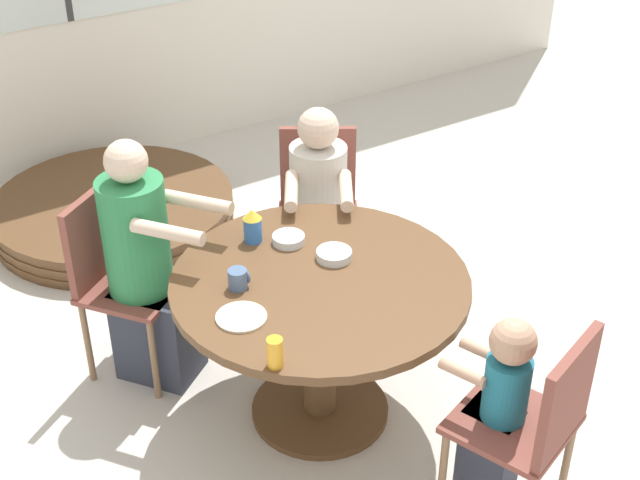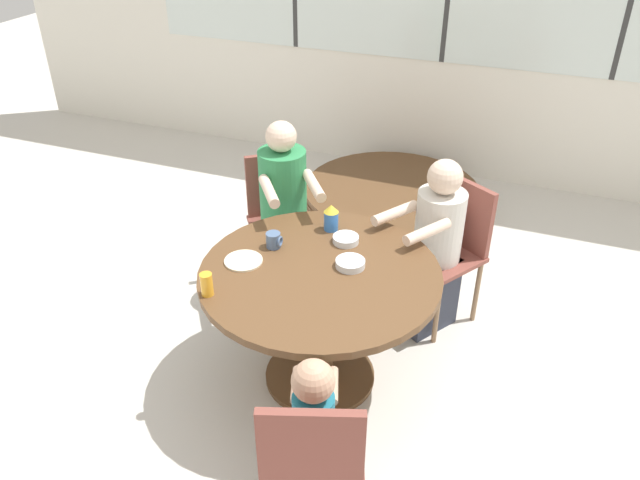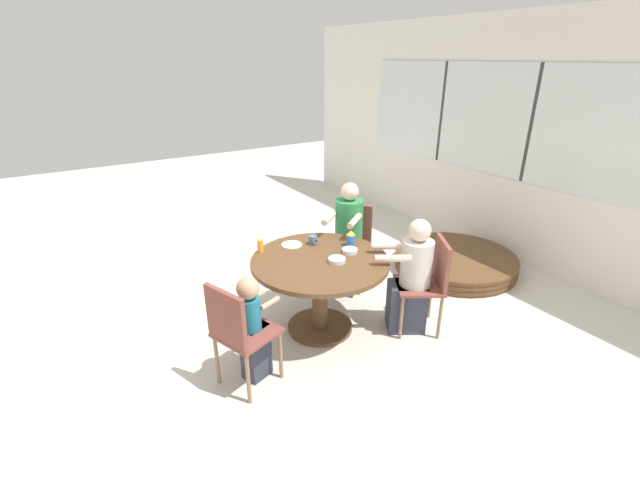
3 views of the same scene
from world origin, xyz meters
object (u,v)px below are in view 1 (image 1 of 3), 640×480
at_px(bowl_white_shallow, 289,239).
at_px(juice_glass, 275,353).
at_px(chair_for_man_blue_shirt, 318,199).
at_px(folded_table_stack, 114,211).
at_px(chair_for_toddler, 538,417).
at_px(person_toddler, 497,417).
at_px(person_woman_green_shirt, 146,274).
at_px(bowl_cereal, 334,255).
at_px(coffee_mug, 238,279).
at_px(chair_for_woman_green_shirt, 115,268).
at_px(sippy_cup, 253,225).
at_px(person_man_blue_shirt, 318,221).

bearing_deg(bowl_white_shallow, juice_glass, -124.36).
xyz_separation_m(chair_for_man_blue_shirt, folded_table_stack, (-0.67, 1.18, -0.44)).
distance_m(chair_for_toddler, person_toddler, 0.17).
height_order(person_woman_green_shirt, bowl_cereal, person_woman_green_shirt).
xyz_separation_m(chair_for_man_blue_shirt, bowl_cereal, (-0.39, -0.73, 0.20)).
bearing_deg(person_woman_green_shirt, chair_for_man_blue_shirt, 153.31).
bearing_deg(coffee_mug, bowl_cereal, -3.80).
bearing_deg(person_toddler, person_woman_green_shirt, 98.47).
bearing_deg(chair_for_woman_green_shirt, person_woman_green_shirt, 90.00).
xyz_separation_m(sippy_cup, folded_table_stack, (-0.07, 1.61, -0.70)).
xyz_separation_m(person_man_blue_shirt, bowl_cereal, (-0.31, -0.60, 0.24)).
relative_size(person_man_blue_shirt, juice_glass, 9.37).
bearing_deg(chair_for_man_blue_shirt, juice_glass, 83.92).
height_order(chair_for_woman_green_shirt, chair_for_man_blue_shirt, same).
distance_m(bowl_cereal, folded_table_stack, 2.04).
relative_size(chair_for_woman_green_shirt, sippy_cup, 5.78).
relative_size(coffee_mug, bowl_white_shallow, 0.60).
bearing_deg(folded_table_stack, bowl_cereal, -81.71).
xyz_separation_m(chair_for_woman_green_shirt, bowl_cereal, (0.70, -0.69, 0.20)).
relative_size(person_toddler, sippy_cup, 5.84).
bearing_deg(chair_for_man_blue_shirt, person_toddler, 113.43).
height_order(chair_for_woman_green_shirt, chair_for_toddler, same).
relative_size(person_woman_green_shirt, bowl_cereal, 7.93).
bearing_deg(person_man_blue_shirt, sippy_cup, 61.81).
height_order(chair_for_woman_green_shirt, sippy_cup, chair_for_woman_green_shirt).
height_order(chair_for_man_blue_shirt, coffee_mug, chair_for_man_blue_shirt).
height_order(person_woman_green_shirt, person_man_blue_shirt, person_woman_green_shirt).
height_order(chair_for_woman_green_shirt, folded_table_stack, chair_for_woman_green_shirt).
distance_m(chair_for_toddler, sippy_cup, 1.40).
height_order(person_man_blue_shirt, bowl_cereal, person_man_blue_shirt).
distance_m(chair_for_woman_green_shirt, folded_table_stack, 1.36).
bearing_deg(chair_for_woman_green_shirt, chair_for_toddler, 81.48).
height_order(person_man_blue_shirt, sippy_cup, person_man_blue_shirt).
relative_size(chair_for_woman_green_shirt, juice_glass, 7.66).
distance_m(person_man_blue_shirt, sippy_cup, 0.67).
height_order(chair_for_woman_green_shirt, bowl_cereal, chair_for_woman_green_shirt).
relative_size(chair_for_toddler, bowl_cereal, 5.94).
distance_m(sippy_cup, folded_table_stack, 1.76).
bearing_deg(chair_for_man_blue_shirt, chair_for_woman_green_shirt, 34.29).
bearing_deg(coffee_mug, juice_glass, -103.65).
bearing_deg(person_man_blue_shirt, person_woman_green_shirt, 34.21).
distance_m(person_woman_green_shirt, juice_glass, 1.05).
relative_size(chair_for_toddler, person_toddler, 0.99).
bearing_deg(coffee_mug, person_man_blue_shirt, 37.66).
bearing_deg(person_woman_green_shirt, sippy_cup, 110.07).
relative_size(chair_for_man_blue_shirt, person_man_blue_shirt, 0.82).
xyz_separation_m(chair_for_woman_green_shirt, folded_table_stack, (0.43, 1.22, -0.44)).
xyz_separation_m(chair_for_woman_green_shirt, bowl_white_shallow, (0.61, -0.49, 0.20)).
bearing_deg(person_woman_green_shirt, chair_for_toddler, 80.69).
bearing_deg(bowl_white_shallow, person_toddler, -77.38).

